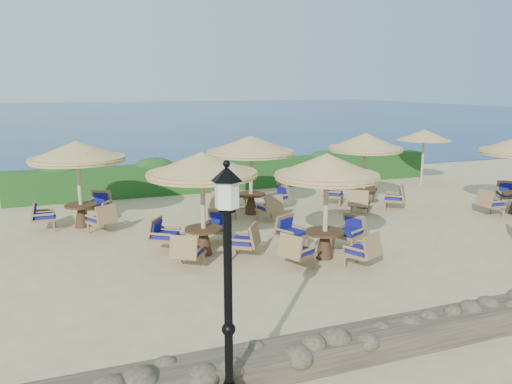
# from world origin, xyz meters

# --- Properties ---
(ground) EXTENTS (120.00, 120.00, 0.00)m
(ground) POSITION_xyz_m (0.00, 0.00, 0.00)
(ground) COLOR tan
(ground) RESTS_ON ground
(sea) EXTENTS (160.00, 160.00, 0.00)m
(sea) POSITION_xyz_m (0.00, 70.00, 0.00)
(sea) COLOR navy
(sea) RESTS_ON ground
(hedge) EXTENTS (18.00, 0.90, 1.20)m
(hedge) POSITION_xyz_m (0.00, 7.20, 0.60)
(hedge) COLOR #154014
(hedge) RESTS_ON ground
(stone_wall) EXTENTS (15.00, 0.65, 0.44)m
(stone_wall) POSITION_xyz_m (0.00, -6.20, 0.22)
(stone_wall) COLOR brown
(stone_wall) RESTS_ON ground
(lamp_post) EXTENTS (0.44, 0.44, 3.31)m
(lamp_post) POSITION_xyz_m (-4.80, -6.80, 1.55)
(lamp_post) COLOR black
(lamp_post) RESTS_ON ground
(extra_parasol) EXTENTS (2.30, 2.30, 2.41)m
(extra_parasol) POSITION_xyz_m (7.80, 5.20, 2.17)
(extra_parasol) COLOR tan
(extra_parasol) RESTS_ON ground
(cafe_set_0) EXTENTS (2.80, 2.80, 2.65)m
(cafe_set_0) POSITION_xyz_m (-3.51, -0.51, 1.82)
(cafe_set_0) COLOR tan
(cafe_set_0) RESTS_ON ground
(cafe_set_1) EXTENTS (2.82, 2.82, 2.65)m
(cafe_set_1) POSITION_xyz_m (-0.73, -1.83, 1.76)
(cafe_set_1) COLOR tan
(cafe_set_1) RESTS_ON ground
(cafe_set_3) EXTENTS (2.83, 2.83, 2.65)m
(cafe_set_3) POSITION_xyz_m (-6.37, 3.30, 1.92)
(cafe_set_3) COLOR tan
(cafe_set_3) RESTS_ON ground
(cafe_set_4) EXTENTS (2.95, 2.95, 2.65)m
(cafe_set_4) POSITION_xyz_m (-0.96, 2.99, 1.86)
(cafe_set_4) COLOR tan
(cafe_set_4) RESTS_ON ground
(cafe_set_5) EXTENTS (2.60, 2.60, 2.65)m
(cafe_set_5) POSITION_xyz_m (3.09, 2.45, 1.76)
(cafe_set_5) COLOR tan
(cafe_set_5) RESTS_ON ground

